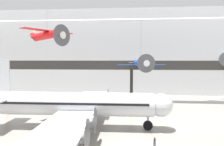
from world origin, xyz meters
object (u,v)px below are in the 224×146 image
at_px(airliner_silver_main, 74,104).
at_px(suspended_plane_red_highwing, 47,35).
at_px(suspended_plane_blue_trainer, 141,63).
at_px(info_sign_pedestal, 155,144).

distance_m(airliner_silver_main, suspended_plane_red_highwing, 13.23).
bearing_deg(suspended_plane_red_highwing, airliner_silver_main, -13.72).
distance_m(suspended_plane_blue_trainer, info_sign_pedestal, 22.61).
xyz_separation_m(airliner_silver_main, suspended_plane_red_highwing, (-5.92, 5.75, 10.33)).
xyz_separation_m(suspended_plane_red_highwing, info_sign_pedestal, (16.45, -11.64, -13.31)).
height_order(airliner_silver_main, suspended_plane_red_highwing, suspended_plane_red_highwing).
bearing_deg(suspended_plane_red_highwing, suspended_plane_blue_trainer, 60.77).
bearing_deg(info_sign_pedestal, airliner_silver_main, 175.06).
xyz_separation_m(airliner_silver_main, info_sign_pedestal, (10.53, -5.89, -2.98)).
bearing_deg(info_sign_pedestal, suspended_plane_blue_trainer, 115.84).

